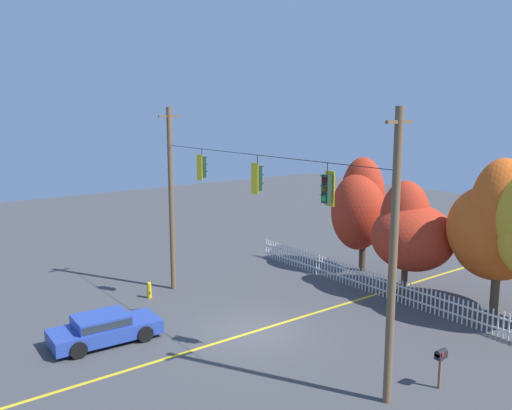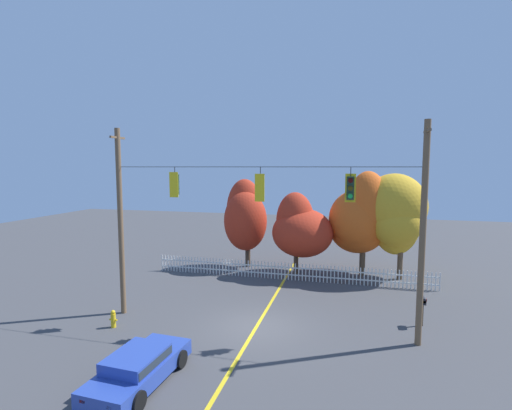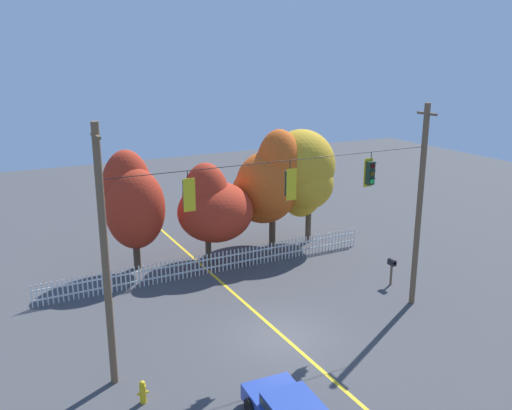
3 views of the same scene
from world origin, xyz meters
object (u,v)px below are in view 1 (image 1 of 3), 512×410
Objects in this scene: traffic_signal_westbound_side at (202,167)px; traffic_signal_northbound_secondary at (327,189)px; autumn_oak_far_east at (495,230)px; autumn_maple_near_fence at (360,206)px; traffic_signal_eastbound_side at (257,178)px; roadside_mailbox at (441,357)px; parked_car at (104,328)px; fire_hydrant at (149,290)px; autumn_maple_mid at (410,232)px.

traffic_signal_northbound_secondary is at bearing 0.14° from traffic_signal_westbound_side.
autumn_maple_near_fence is at bearing 179.00° from autumn_oak_far_east.
traffic_signal_westbound_side is at bearing 180.00° from traffic_signal_eastbound_side.
autumn_maple_near_fence reaches higher than roadside_mailbox.
traffic_signal_westbound_side is 13.25m from autumn_oak_far_east.
traffic_signal_westbound_side is 0.33× the size of parked_car.
autumn_maple_near_fence is (0.56, 9.89, -2.77)m from traffic_signal_westbound_side.
fire_hydrant is at bearing -146.16° from traffic_signal_westbound_side.
autumn_oak_far_east is at bearing 65.35° from traffic_signal_eastbound_side.
autumn_maple_mid is 4.02m from autumn_oak_far_east.
traffic_signal_northbound_secondary is at bearing 38.38° from parked_car.
fire_hydrant is (-7.11, -10.62, -2.70)m from autumn_maple_mid.
traffic_signal_northbound_secondary is 10.41m from parked_car.
traffic_signal_northbound_secondary is at bearing -70.15° from autumn_maple_mid.
roadside_mailbox is (6.60, -6.96, -1.99)m from autumn_maple_mid.
autumn_maple_near_fence is (-7.37, 9.87, -2.72)m from traffic_signal_northbound_secondary.
fire_hydrant is (-2.42, -1.62, -6.09)m from traffic_signal_westbound_side.
autumn_maple_near_fence is 1.15× the size of autumn_maple_mid.
autumn_maple_mid is at bearing 109.85° from traffic_signal_northbound_secondary.
roadside_mailbox is at bearing 15.86° from traffic_signal_eastbound_side.
autumn_maple_mid is at bearing 76.22° from parked_car.
roadside_mailbox is at bearing 31.11° from traffic_signal_northbound_secondary.
autumn_maple_mid is at bearing 133.48° from roadside_mailbox.
traffic_signal_eastbound_side is at bearing -93.80° from autumn_maple_mid.
traffic_signal_eastbound_side reaches higher than roadside_mailbox.
traffic_signal_eastbound_side reaches higher than parked_car.
parked_car is at bearing -141.62° from traffic_signal_northbound_secondary.
traffic_signal_northbound_secondary is (7.93, 0.02, -0.05)m from traffic_signal_westbound_side.
traffic_signal_northbound_secondary is 12.09m from fire_hydrant.
autumn_maple_near_fence is at bearing 75.48° from fire_hydrant.
autumn_maple_mid is (-3.24, 8.98, -3.33)m from traffic_signal_northbound_secondary.
traffic_signal_northbound_secondary is at bearing -148.89° from roadside_mailbox.
parked_car reaches higher than fire_hydrant.
roadside_mailbox is (7.19, 2.04, -5.30)m from traffic_signal_eastbound_side.
traffic_signal_westbound_side is 0.93× the size of traffic_signal_eastbound_side.
traffic_signal_westbound_side is at bearing -117.51° from autumn_maple_mid.
fire_hydrant is (-10.98, -11.37, -3.42)m from autumn_oak_far_east.
autumn_oak_far_east reaches higher than autumn_maple_mid.
autumn_maple_mid is 13.06m from fire_hydrant.
traffic_signal_westbound_side reaches higher than autumn_maple_mid.
traffic_signal_eastbound_side is 0.27× the size of autumn_maple_mid.
parked_car is (-3.52, -14.33, -2.49)m from autumn_maple_mid.
roadside_mailbox is (2.72, -7.71, -2.71)m from autumn_oak_far_east.
fire_hydrant is (-3.59, 3.71, -0.21)m from parked_car.
traffic_signal_westbound_side is 1.03× the size of roadside_mailbox.
roadside_mailbox is at bearing -46.52° from autumn_maple_mid.
autumn_maple_near_fence is 0.91× the size of autumn_oak_far_east.
parked_car is 5.31× the size of fire_hydrant.
roadside_mailbox is (13.70, 3.67, 0.71)m from fire_hydrant.
traffic_signal_northbound_secondary reaches higher than fire_hydrant.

